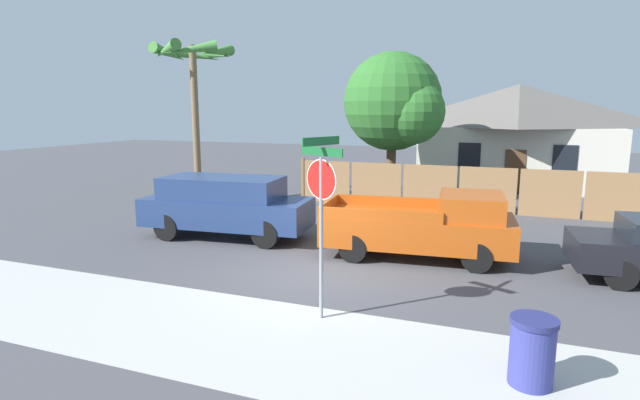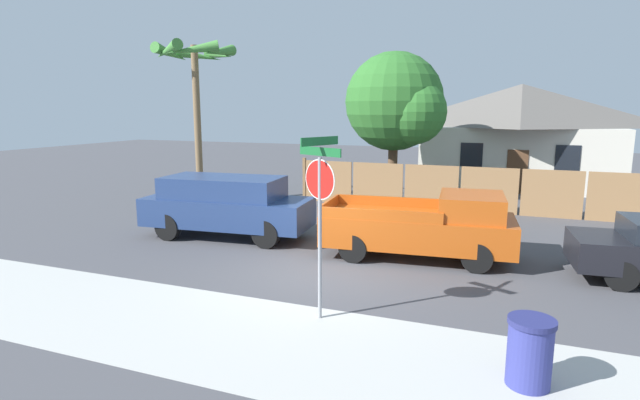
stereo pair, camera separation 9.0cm
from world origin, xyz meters
TOP-DOWN VIEW (x-y plane):
  - ground_plane at (0.00, 0.00)m, footprint 80.00×80.00m
  - sidewalk_strip at (0.00, -3.60)m, footprint 36.00×3.20m
  - wooden_fence at (3.34, 8.62)m, footprint 14.90×0.12m
  - house at (4.29, 16.55)m, footprint 9.68×6.30m
  - oak_tree at (-0.48, 10.17)m, footprint 4.29×4.08m
  - palm_tree at (-7.91, 6.68)m, footprint 3.11×3.33m
  - red_suv at (-3.80, 2.09)m, footprint 5.14×2.32m
  - orange_pickup at (2.10, 2.11)m, footprint 4.97×2.46m
  - stop_sign at (0.95, -2.42)m, footprint 0.92×0.83m
  - trash_bin at (4.49, -3.50)m, footprint 0.64×0.64m

SIDE VIEW (x-z plane):
  - ground_plane at x=0.00m, z-range 0.00..0.00m
  - sidewalk_strip at x=0.00m, z-range 0.00..0.01m
  - trash_bin at x=4.49m, z-range 0.01..0.99m
  - orange_pickup at x=2.10m, z-range -0.02..1.71m
  - wooden_fence at x=3.34m, z-range -0.05..1.75m
  - red_suv at x=-3.80m, z-range 0.09..1.92m
  - stop_sign at x=0.95m, z-range 0.61..3.95m
  - house at x=4.29m, z-range 0.09..5.12m
  - oak_tree at x=-0.48m, z-range 0.93..7.09m
  - palm_tree at x=-7.91m, z-range 2.31..8.67m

